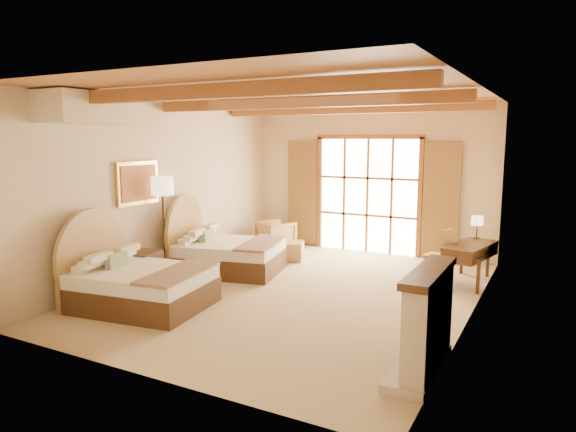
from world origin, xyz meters
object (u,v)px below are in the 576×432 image
Objects in this scene: bed_near at (135,281)px; armchair at (276,235)px; nightstand at (143,269)px; desk at (470,262)px; bed_far at (223,251)px.

bed_near reaches higher than armchair.
nightstand is 0.44× the size of desk.
nightstand is at bearing -124.07° from bed_far.
bed_far is 1.61× the size of desk.
bed_far is 1.63m from nightstand.
armchair is (-0.07, 4.47, -0.05)m from bed_near.
nightstand is at bearing 119.28° from bed_near.
bed_far is at bearing -150.42° from desk.
nightstand is 5.67m from desk.
bed_far is (-0.03, 2.33, -0.00)m from bed_near.
bed_near reaches higher than desk.
nightstand is at bearing -137.41° from desk.
desk is (4.35, -0.79, 0.04)m from armchair.
desk is at bearing 4.22° from bed_far.
desk is at bearing -164.17° from armchair.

